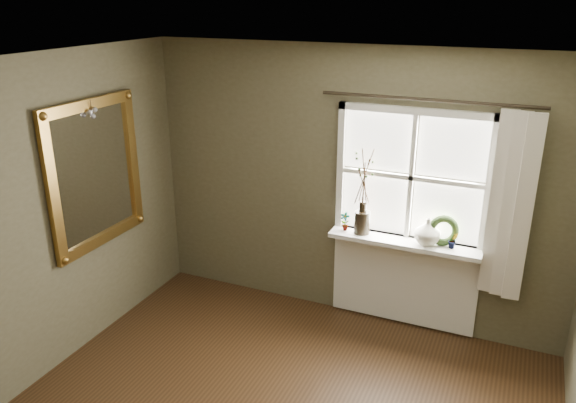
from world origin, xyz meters
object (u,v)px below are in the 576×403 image
Objects in this scene: cream_vase at (428,231)px; wreath at (443,234)px; gilt_mirror at (95,173)px; dark_jug at (362,222)px.

wreath is (0.13, 0.04, -0.02)m from cream_vase.
gilt_mirror is (-2.71, -1.04, 0.49)m from cream_vase.
gilt_mirror is (-2.84, -1.08, 0.51)m from wreath.
dark_jug is 0.77× the size of wreath.
gilt_mirror reaches higher than cream_vase.
cream_vase is at bearing 0.00° from dark_jug.
dark_jug is 0.72m from wreath.
dark_jug is 0.60m from cream_vase.
wreath is at bearing 17.28° from cream_vase.
wreath is 0.21× the size of gilt_mirror.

